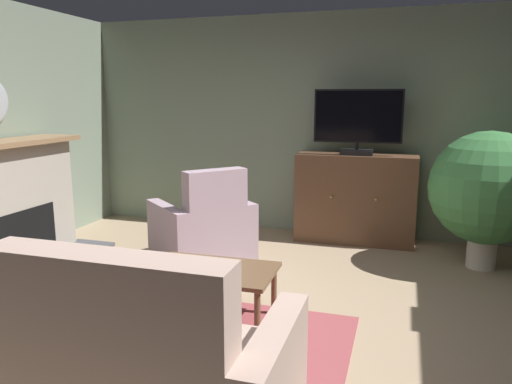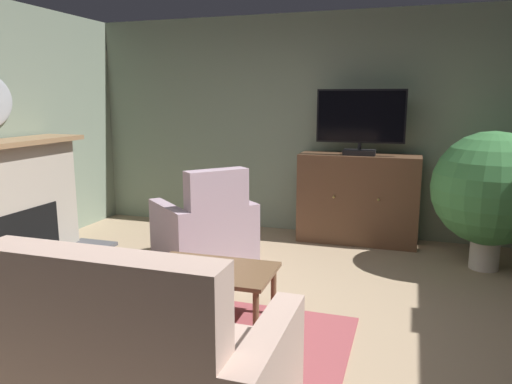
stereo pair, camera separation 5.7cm
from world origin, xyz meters
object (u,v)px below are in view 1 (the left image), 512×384
(television, at_px, (358,120))
(coffee_table, at_px, (212,275))
(tv_cabinet, at_px, (355,200))
(sofa_floral, at_px, (143,375))
(folded_newspaper, at_px, (202,268))
(armchair_by_fireplace, at_px, (204,230))
(potted_plant_on_hearth_side, at_px, (487,189))
(tv_remote, at_px, (186,270))
(cat, at_px, (119,266))
(fireplace, at_px, (8,208))

(television, height_order, coffee_table, television)
(tv_cabinet, bearing_deg, television, -90.00)
(television, height_order, sofa_floral, television)
(folded_newspaper, relative_size, armchair_by_fireplace, 0.25)
(coffee_table, bearing_deg, potted_plant_on_hearth_side, 41.93)
(tv_cabinet, bearing_deg, tv_remote, -110.80)
(coffee_table, distance_m, potted_plant_on_hearth_side, 2.88)
(tv_remote, bearing_deg, tv_cabinet, -121.15)
(tv_cabinet, height_order, television, television)
(television, distance_m, potted_plant_on_hearth_side, 1.53)
(coffee_table, bearing_deg, television, 71.27)
(tv_remote, bearing_deg, cat, -45.03)
(folded_newspaper, bearing_deg, potted_plant_on_hearth_side, 58.19)
(television, distance_m, tv_remote, 2.85)
(coffee_table, height_order, sofa_floral, sofa_floral)
(television, bearing_deg, coffee_table, -108.73)
(tv_remote, bearing_deg, television, -121.56)
(tv_cabinet, relative_size, cat, 2.03)
(folded_newspaper, distance_m, potted_plant_on_hearth_side, 2.94)
(television, height_order, potted_plant_on_hearth_side, television)
(coffee_table, xyz_separation_m, sofa_floral, (0.17, -1.29, -0.03))
(tv_cabinet, distance_m, tv_remote, 2.72)
(sofa_floral, bearing_deg, fireplace, 144.09)
(fireplace, xyz_separation_m, folded_newspaper, (2.34, -0.60, -0.17))
(fireplace, height_order, tv_cabinet, fireplace)
(tv_remote, height_order, sofa_floral, sofa_floral)
(coffee_table, relative_size, tv_remote, 5.59)
(folded_newspaper, bearing_deg, coffee_table, 40.35)
(tv_remote, bearing_deg, coffee_table, -155.82)
(fireplace, bearing_deg, sofa_floral, -35.91)
(television, height_order, folded_newspaper, television)
(tv_remote, bearing_deg, armchair_by_fireplace, -82.07)
(fireplace, height_order, cat, fireplace)
(tv_cabinet, xyz_separation_m, tv_remote, (-0.97, -2.54, -0.06))
(television, relative_size, coffee_table, 1.03)
(folded_newspaper, relative_size, potted_plant_on_hearth_side, 0.22)
(fireplace, distance_m, tv_cabinet, 3.71)
(coffee_table, relative_size, folded_newspaper, 3.17)
(cat, bearing_deg, sofa_floral, -54.34)
(fireplace, height_order, folded_newspaper, fireplace)
(cat, bearing_deg, coffee_table, -26.96)
(coffee_table, bearing_deg, cat, 153.04)
(sofa_floral, xyz_separation_m, armchair_by_fireplace, (-0.80, 2.61, -0.03))
(fireplace, xyz_separation_m, coffee_table, (2.41, -0.57, -0.22))
(folded_newspaper, bearing_deg, sofa_floral, -62.66)
(tv_remote, bearing_deg, sofa_floral, 95.04)
(folded_newspaper, bearing_deg, armchair_by_fireplace, 129.29)
(folded_newspaper, xyz_separation_m, sofa_floral, (0.24, -1.26, -0.08))
(armchair_by_fireplace, relative_size, potted_plant_on_hearth_side, 0.90)
(fireplace, bearing_deg, armchair_by_fireplace, 22.99)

